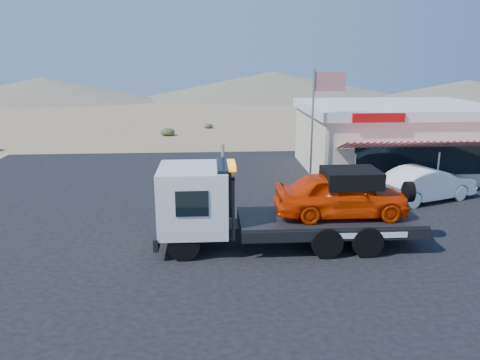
{
  "coord_description": "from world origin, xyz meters",
  "views": [
    {
      "loc": [
        -0.17,
        -17.42,
        6.57
      ],
      "look_at": [
        1.06,
        1.62,
        1.5
      ],
      "focal_mm": 35.0,
      "sensor_mm": 36.0,
      "label": 1
    }
  ],
  "objects": [
    {
      "name": "distant_hills",
      "position": [
        -9.77,
        55.14,
        1.89
      ],
      "size": [
        126.0,
        48.0,
        4.2
      ],
      "color": "#726B59",
      "rests_on": "ground"
    },
    {
      "name": "white_sedan",
      "position": [
        9.86,
        2.97,
        0.82
      ],
      "size": [
        5.12,
        3.3,
        1.59
      ],
      "primitive_type": "imported",
      "rotation": [
        0.0,
        0.0,
        1.94
      ],
      "color": "silver",
      "rests_on": "asphalt_lot"
    },
    {
      "name": "asphalt_lot",
      "position": [
        2.0,
        3.0,
        0.01
      ],
      "size": [
        32.0,
        24.0,
        0.02
      ],
      "primitive_type": "cube",
      "color": "black",
      "rests_on": "ground"
    },
    {
      "name": "flagpole",
      "position": [
        4.93,
        4.5,
        3.76
      ],
      "size": [
        1.55,
        0.1,
        6.0
      ],
      "color": "#99999E",
      "rests_on": "asphalt_lot"
    },
    {
      "name": "tow_truck",
      "position": [
        2.29,
        -1.95,
        1.63
      ],
      "size": [
        9.08,
        2.69,
        3.04
      ],
      "color": "black",
      "rests_on": "asphalt_lot"
    },
    {
      "name": "ground",
      "position": [
        0.0,
        0.0,
        0.0
      ],
      "size": [
        120.0,
        120.0,
        0.0
      ],
      "primitive_type": "plane",
      "color": "#907852",
      "rests_on": "ground"
    },
    {
      "name": "jerky_store",
      "position": [
        10.5,
        8.97,
        1.99
      ],
      "size": [
        10.4,
        9.97,
        3.9
      ],
      "color": "beige",
      "rests_on": "asphalt_lot"
    }
  ]
}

